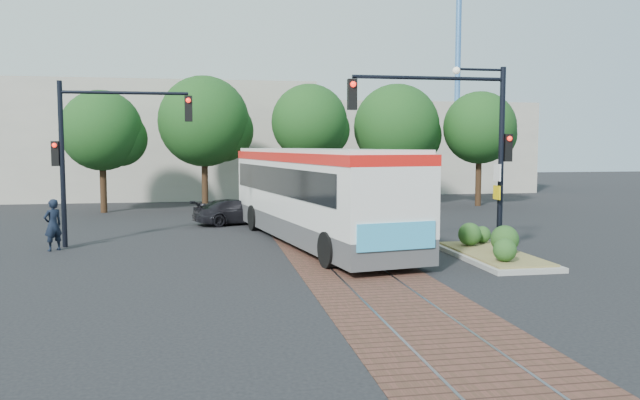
{
  "coord_description": "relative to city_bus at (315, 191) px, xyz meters",
  "views": [
    {
      "loc": [
        -4.35,
        -19.79,
        3.69
      ],
      "look_at": [
        -0.1,
        3.69,
        1.6
      ],
      "focal_mm": 35.0,
      "sensor_mm": 36.0,
      "label": 1
    }
  ],
  "objects": [
    {
      "name": "tree_row",
      "position": [
        1.56,
        13.02,
        2.86
      ],
      "size": [
        26.4,
        5.6,
        7.67
      ],
      "color": "#382314",
      "rests_on": "ground"
    },
    {
      "name": "signal_pole_left",
      "position": [
        -8.01,
        0.6,
        1.88
      ],
      "size": [
        4.99,
        0.34,
        6.0
      ],
      "color": "black",
      "rests_on": "ground"
    },
    {
      "name": "trackbed",
      "position": [
        0.35,
        0.6,
        -1.98
      ],
      "size": [
        3.6,
        40.0,
        0.02
      ],
      "color": "#532F26",
      "rests_on": "ground"
    },
    {
      "name": "signal_pole_main",
      "position": [
        4.22,
        -4.21,
        2.17
      ],
      "size": [
        5.49,
        0.46,
        6.0
      ],
      "color": "black",
      "rests_on": "ground"
    },
    {
      "name": "officer",
      "position": [
        -9.36,
        -0.2,
        -1.07
      ],
      "size": [
        0.78,
        0.77,
        1.83
      ],
      "primitive_type": "imported",
      "rotation": [
        0.0,
        0.0,
        3.9
      ],
      "color": "black",
      "rests_on": "ground"
    },
    {
      "name": "warehouses",
      "position": [
        -0.17,
        25.35,
        1.83
      ],
      "size": [
        40.0,
        13.0,
        8.0
      ],
      "color": "#ADA899",
      "rests_on": "ground"
    },
    {
      "name": "crane",
      "position": [
        18.35,
        30.6,
        8.89
      ],
      "size": [
        8.0,
        0.5,
        18.0
      ],
      "color": "#3F72B2",
      "rests_on": "ground"
    },
    {
      "name": "parked_car",
      "position": [
        -2.7,
        6.22,
        -1.4
      ],
      "size": [
        4.37,
        2.99,
        1.18
      ],
      "primitive_type": "imported",
      "rotation": [
        0.0,
        0.0,
        1.94
      ],
      "color": "black",
      "rests_on": "ground"
    },
    {
      "name": "city_bus",
      "position": [
        0.0,
        0.0,
        0.0
      ],
      "size": [
        5.14,
        13.6,
        3.57
      ],
      "rotation": [
        0.0,
        0.0,
        0.18
      ],
      "color": "#434345",
      "rests_on": "ground"
    },
    {
      "name": "traffic_island",
      "position": [
        5.17,
        -4.3,
        -1.66
      ],
      "size": [
        2.2,
        5.2,
        1.13
      ],
      "color": "gray",
      "rests_on": "ground"
    },
    {
      "name": "ground",
      "position": [
        0.35,
        -3.4,
        -1.99
      ],
      "size": [
        120.0,
        120.0,
        0.0
      ],
      "primitive_type": "plane",
      "color": "black",
      "rests_on": "ground"
    }
  ]
}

